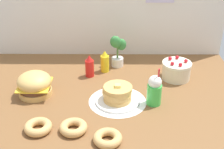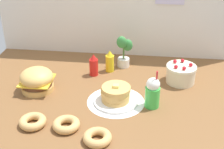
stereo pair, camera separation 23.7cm
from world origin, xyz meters
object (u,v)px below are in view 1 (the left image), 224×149
pancake_stack (117,95)px  potted_plant (117,50)px  mustard_bottle (105,62)px  donut_vanilla (108,138)px  burger (35,84)px  donut_pink_glaze (38,127)px  cream_soda_cup (154,90)px  donut_chocolate (73,127)px  layer_cake (176,70)px  ketchup_bottle (90,66)px

pancake_stack → potted_plant: 0.60m
pancake_stack → mustard_bottle: bearing=101.8°
mustard_bottle → donut_vanilla: 0.94m
burger → donut_vanilla: bearing=-44.2°
pancake_stack → donut_pink_glaze: (-0.52, -0.34, -0.03)m
pancake_stack → cream_soda_cup: size_ratio=1.13×
cream_soda_cup → donut_chocolate: cream_soda_cup is taller
cream_soda_cup → donut_chocolate: 0.65m
burger → donut_chocolate: (0.35, -0.45, -0.06)m
mustard_bottle → donut_pink_glaze: (-0.42, -0.83, -0.06)m
layer_cake → donut_chocolate: layer_cake is taller
pancake_stack → donut_chocolate: pancake_stack is taller
ketchup_bottle → potted_plant: potted_plant is taller
donut_chocolate → donut_pink_glaze: bearing=179.0°
burger → cream_soda_cup: (0.90, -0.12, 0.03)m
pancake_stack → donut_pink_glaze: bearing=-146.4°
burger → cream_soda_cup: 0.91m
mustard_bottle → donut_pink_glaze: mustard_bottle is taller
pancake_stack → mustard_bottle: 0.50m
cream_soda_cup → burger: bearing=172.2°
mustard_bottle → potted_plant: (0.11, 0.11, 0.07)m
donut_pink_glaze → donut_chocolate: same height
donut_pink_glaze → donut_vanilla: bearing=-13.5°
ketchup_bottle → layer_cake: bearing=-2.7°
donut_vanilla → potted_plant: (0.07, 1.05, 0.13)m
layer_cake → potted_plant: bearing=154.9°
ketchup_bottle → mustard_bottle: same height
pancake_stack → donut_pink_glaze: size_ratio=1.83×
cream_soda_cup → donut_pink_glaze: size_ratio=1.61×
pancake_stack → mustard_bottle: (-0.10, 0.49, 0.03)m
ketchup_bottle → donut_vanilla: ketchup_bottle is taller
donut_pink_glaze → donut_vanilla: (0.45, -0.11, 0.00)m
layer_cake → ketchup_bottle: bearing=177.3°
cream_soda_cup → donut_pink_glaze: cream_soda_cup is taller
burger → mustard_bottle: bearing=36.2°
pancake_stack → donut_pink_glaze: pancake_stack is taller
burger → potted_plant: (0.64, 0.50, 0.07)m
cream_soda_cup → donut_pink_glaze: (-0.79, -0.32, -0.09)m
burger → layer_cake: bearing=13.1°
burger → donut_pink_glaze: 0.46m
potted_plant → donut_pink_glaze: bearing=-119.1°
mustard_bottle → donut_pink_glaze: bearing=-116.6°
mustard_bottle → potted_plant: 0.17m
pancake_stack → cream_soda_cup: bearing=-4.9°
layer_cake → burger: bearing=-166.9°
ketchup_bottle → pancake_stack: bearing=-59.8°
layer_cake → donut_chocolate: (-0.79, -0.71, -0.05)m
cream_soda_cup → donut_chocolate: (-0.56, -0.32, -0.09)m
burger → donut_chocolate: 0.57m
potted_plant → cream_soda_cup: bearing=-67.0°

